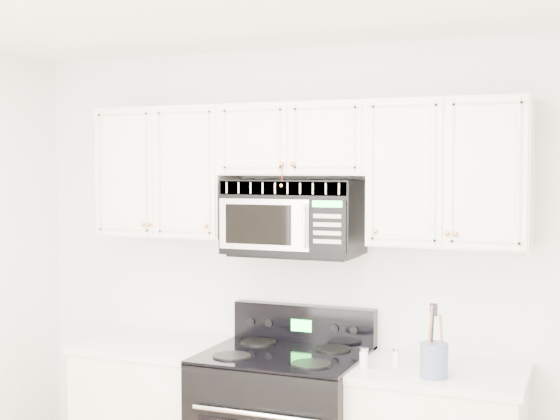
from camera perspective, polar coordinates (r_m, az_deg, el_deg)
The scene contains 6 objects.
room at distance 2.91m, azimuth -9.75°, elevation -9.25°, with size 3.51×3.51×2.61m.
upper_cabinets at distance 4.27m, azimuth 1.43°, elevation 3.28°, with size 2.44×0.37×0.75m.
microwave at distance 4.27m, azimuth 0.99°, elevation -0.49°, with size 0.74×0.42×0.41m.
utensil_crock at distance 3.85m, azimuth 11.21°, elevation -10.66°, with size 0.13×0.13×0.35m.
shaker_salt at distance 3.98m, azimuth 6.14°, elevation -10.70°, with size 0.04×0.04×0.10m.
shaker_pepper at distance 4.05m, azimuth 8.50°, elevation -10.58°, with size 0.04×0.04×0.09m.
Camera 1 is at (1.50, -2.42, 1.92)m, focal length 50.00 mm.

